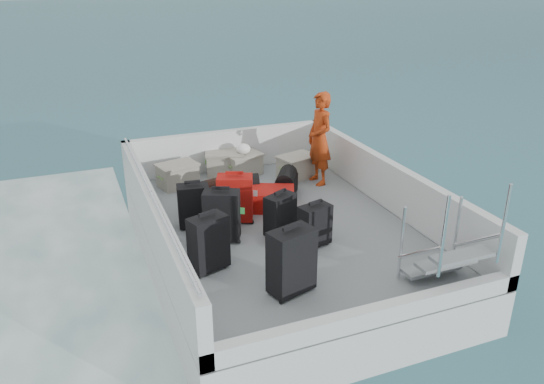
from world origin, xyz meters
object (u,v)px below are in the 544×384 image
Objects in this scene: crate_1 at (225,163)px; crate_2 at (244,165)px; suitcase_7 at (280,215)px; suitcase_8 at (268,199)px; crate_0 at (178,176)px; crate_3 at (297,167)px; suitcase_0 at (209,244)px; suitcase_1 at (222,216)px; suitcase_5 at (235,199)px; suitcase_6 at (315,226)px; suitcase_2 at (194,206)px; passenger at (320,139)px; suitcase_3 at (292,262)px.

crate_2 is (0.29, -0.15, -0.02)m from crate_1.
crate_2 is at bearing 57.44° from suitcase_7.
crate_0 is at bearing 61.67° from suitcase_8.
crate_1 reaches higher than crate_2.
crate_3 reaches higher than suitcase_8.
suitcase_0 is 0.75m from suitcase_1.
crate_3 is (1.09, -0.62, -0.01)m from crate_1.
suitcase_6 is (0.71, -1.08, -0.06)m from suitcase_5.
suitcase_2 is (0.11, 1.18, -0.04)m from suitcase_0.
crate_1 is 1.05× the size of crate_3.
crate_1 is 1.25m from crate_3.
suitcase_1 is 1.23× the size of suitcase_6.
suitcase_1 reaches higher than suitcase_6.
suitcase_8 is at bearing 42.61° from suitcase_5.
crate_1 is (-0.29, 2.93, -0.09)m from suitcase_6.
crate_1 is (1.00, 1.82, -0.12)m from suitcase_2.
suitcase_2 is 0.91× the size of suitcase_5.
suitcase_5 is 1.66m from crate_0.
crate_1 is at bearing 29.81° from suitcase_8.
suitcase_7 is 2.40m from crate_0.
crate_1 is 1.74m from passenger.
suitcase_8 is 1.37m from crate_3.
crate_2 is at bearing -26.20° from crate_1.
suitcase_0 is at bearing 179.12° from suitcase_7.
crate_0 is (-0.13, 2.08, -0.17)m from suitcase_1.
suitcase_5 reaches higher than suitcase_2.
suitcase_1 reaches higher than crate_2.
suitcase_7 reaches higher than suitcase_8.
crate_3 is at bearing 56.59° from suitcase_6.
suitcase_3 is (0.35, -1.45, 0.03)m from suitcase_1.
suitcase_0 is 3.19m from crate_2.
suitcase_0 is 1.11× the size of crate_1.
suitcase_1 is 1.17× the size of crate_0.
suitcase_2 is at bearing -161.90° from suitcase_5.
suitcase_0 is 0.45× the size of passenger.
crate_3 is (0.79, -0.47, 0.01)m from crate_2.
passenger reaches higher than crate_3.
crate_2 is 0.96× the size of crate_3.
suitcase_6 is (1.05, -0.58, -0.06)m from suitcase_1.
suitcase_5 is at bearing 5.43° from suitcase_2.
suitcase_3 reaches higher than suitcase_1.
suitcase_1 reaches higher than crate_1.
suitcase_0 is 1.22× the size of crate_2.
crate_1 is at bearing 64.58° from suitcase_7.
suitcase_0 reaches higher than suitcase_7.
suitcase_6 is at bearing -150.62° from suitcase_8.
suitcase_3 is at bearing -34.14° from passenger.
passenger reaches higher than suitcase_5.
suitcase_5 is at bearing -73.44° from crate_0.
crate_0 is 1.19m from crate_2.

